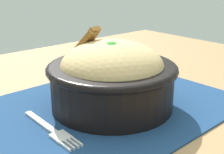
# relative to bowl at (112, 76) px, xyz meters

# --- Properties ---
(table) EXTENTS (1.18, 0.90, 0.73)m
(table) POSITION_rel_bowl_xyz_m (0.02, 0.00, -0.12)
(table) COLOR #99754C
(table) RESTS_ON ground_plane
(placemat) EXTENTS (0.45, 0.32, 0.00)m
(placemat) POSITION_rel_bowl_xyz_m (0.03, -0.01, -0.05)
(placemat) COLOR navy
(placemat) RESTS_ON table
(bowl) EXTENTS (0.21, 0.21, 0.13)m
(bowl) POSITION_rel_bowl_xyz_m (0.00, 0.00, 0.00)
(bowl) COLOR black
(bowl) RESTS_ON placemat
(fork) EXTENTS (0.02, 0.13, 0.00)m
(fork) POSITION_rel_bowl_xyz_m (0.12, 0.01, -0.05)
(fork) COLOR silver
(fork) RESTS_ON placemat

